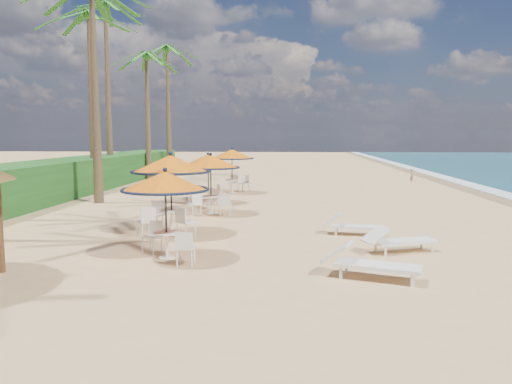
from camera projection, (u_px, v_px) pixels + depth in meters
The scene contains 16 objects.
ground at pixel (359, 261), 12.16m from camera, with size 160.00×160.00×0.00m, color tan.
scrub_hedge at pixel (46, 181), 23.97m from camera, with size 3.00×40.00×1.80m, color #194716.
station_0 at pixel (166, 189), 12.28m from camera, with size 2.19×2.19×2.28m.
station_1 at pixel (169, 174), 15.39m from camera, with size 2.46×2.46×2.57m.
station_2 at pixel (211, 169), 19.43m from camera, with size 2.30×2.30×2.40m.
station_3 at pixel (208, 165), 22.50m from camera, with size 2.20×2.20×2.30m.
station_4 at pixel (234, 160), 26.65m from camera, with size 2.33×2.34×2.43m.
lounger_near at pixel (368, 262), 10.70m from camera, with size 2.19×1.29×0.75m.
lounger_mid at pixel (397, 240), 13.09m from camera, with size 2.08×1.28×0.71m.
lounger_far at pixel (352, 225), 15.40m from camera, with size 1.92×0.84×0.66m.
palm_3 at pixel (92, 2), 21.74m from camera, with size 5.00×5.00×9.68m.
palm_4 at pixel (89, 25), 26.75m from camera, with size 5.00×5.00×9.76m.
palm_5 at pixel (105, 16), 31.00m from camera, with size 5.00×5.00×11.36m.
palm_6 at pixel (146, 64), 34.16m from camera, with size 5.00×5.00×8.72m.
palm_7 at pixel (167, 57), 38.16m from camera, with size 5.00×5.00×9.90m.
person at pixel (412, 175), 32.95m from camera, with size 0.33×0.22×0.91m, color #97694C.
Camera 1 is at (-1.61, -12.05, 3.06)m, focal length 35.00 mm.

